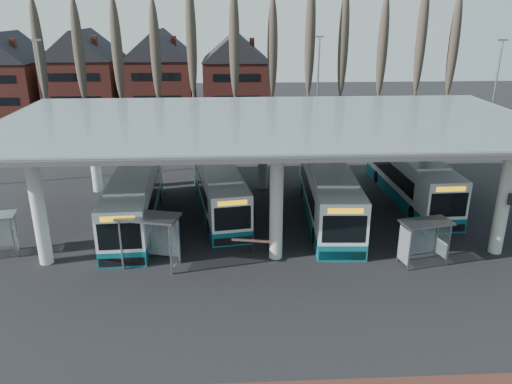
{
  "coord_description": "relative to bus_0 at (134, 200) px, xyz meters",
  "views": [
    {
      "loc": [
        -2.27,
        -21.23,
        12.45
      ],
      "look_at": [
        -0.82,
        7.0,
        2.07
      ],
      "focal_mm": 35.0,
      "sensor_mm": 36.0,
      "label": 1
    }
  ],
  "objects": [
    {
      "name": "ground",
      "position": [
        8.23,
        -7.51,
        -1.51
      ],
      "size": [
        140.0,
        140.0,
        0.0
      ],
      "primitive_type": "plane",
      "color": "black",
      "rests_on": "ground"
    },
    {
      "name": "station_canopy",
      "position": [
        8.23,
        0.49,
        4.17
      ],
      "size": [
        32.0,
        16.0,
        6.34
      ],
      "color": "#BCBCB7",
      "rests_on": "ground"
    },
    {
      "name": "poplar_row",
      "position": [
        8.23,
        25.49,
        7.26
      ],
      "size": [
        45.1,
        1.1,
        14.5
      ],
      "color": "#473D33",
      "rests_on": "ground"
    },
    {
      "name": "townhouse_row",
      "position": [
        -7.52,
        36.49,
        4.43
      ],
      "size": [
        36.8,
        10.3,
        12.25
      ],
      "color": "maroon",
      "rests_on": "ground"
    },
    {
      "name": "lamp_post_a",
      "position": [
        -9.77,
        14.49,
        3.82
      ],
      "size": [
        0.8,
        0.16,
        10.17
      ],
      "color": "slate",
      "rests_on": "ground"
    },
    {
      "name": "lamp_post_b",
      "position": [
        14.23,
        18.49,
        3.82
      ],
      "size": [
        0.8,
        0.16,
        10.17
      ],
      "color": "slate",
      "rests_on": "ground"
    },
    {
      "name": "lamp_post_c",
      "position": [
        28.23,
        12.49,
        3.82
      ],
      "size": [
        0.8,
        0.16,
        10.17
      ],
      "color": "slate",
      "rests_on": "ground"
    },
    {
      "name": "bus_0",
      "position": [
        0.0,
        0.0,
        0.0
      ],
      "size": [
        3.04,
        11.65,
        3.21
      ],
      "rotation": [
        0.0,
        0.0,
        0.05
      ],
      "color": "silver",
      "rests_on": "ground"
    },
    {
      "name": "bus_1",
      "position": [
        5.12,
        1.86,
        -0.08
      ],
      "size": [
        4.0,
        11.15,
        3.04
      ],
      "rotation": [
        0.0,
        0.0,
        0.16
      ],
      "color": "silver",
      "rests_on": "ground"
    },
    {
      "name": "bus_2",
      "position": [
        11.99,
        0.39,
        0.08
      ],
      "size": [
        3.22,
        12.28,
        3.38
      ],
      "rotation": [
        0.0,
        0.0,
        -0.05
      ],
      "color": "silver",
      "rests_on": "ground"
    },
    {
      "name": "bus_3",
      "position": [
        18.28,
        3.37,
        0.03
      ],
      "size": [
        2.88,
        11.87,
        3.28
      ],
      "rotation": [
        0.0,
        0.0,
        0.03
      ],
      "color": "silver",
      "rests_on": "ground"
    },
    {
      "name": "shelter_1",
      "position": [
        1.81,
        -5.54,
        0.53
      ],
      "size": [
        3.3,
        2.2,
        2.81
      ],
      "rotation": [
        0.0,
        0.0,
        -0.25
      ],
      "color": "gray",
      "rests_on": "ground"
    },
    {
      "name": "shelter_2",
      "position": [
        15.73,
        -6.01,
        0.23
      ],
      "size": [
        2.78,
        1.78,
        2.39
      ],
      "rotation": [
        0.0,
        0.0,
        0.2
      ],
      "color": "gray",
      "rests_on": "ground"
    },
    {
      "name": "barrier",
      "position": [
        7.07,
        -4.96,
        -0.59
      ],
      "size": [
        2.35,
        0.86,
        1.18
      ],
      "rotation": [
        0.0,
        0.0,
        -0.19
      ],
      "color": "black",
      "rests_on": "ground"
    }
  ]
}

